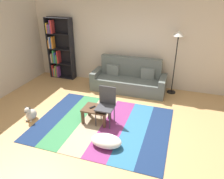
{
  "coord_description": "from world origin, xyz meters",
  "views": [
    {
      "loc": [
        1.52,
        -4.08,
        2.98
      ],
      "look_at": [
        -0.02,
        0.56,
        0.65
      ],
      "focal_mm": 34.99,
      "sensor_mm": 36.0,
      "label": 1
    }
  ],
  "objects_px": {
    "coffee_table": "(96,111)",
    "bookshelf": "(58,50)",
    "standing_lamp": "(178,42)",
    "tv_remote": "(92,107)",
    "couch": "(129,80)",
    "folding_chair": "(106,102)",
    "dog": "(31,114)",
    "pouf": "(106,141)"
  },
  "relations": [
    {
      "from": "tv_remote",
      "to": "folding_chair",
      "type": "relative_size",
      "value": 0.17
    },
    {
      "from": "couch",
      "to": "pouf",
      "type": "height_order",
      "value": "couch"
    },
    {
      "from": "tv_remote",
      "to": "folding_chair",
      "type": "distance_m",
      "value": 0.37
    },
    {
      "from": "coffee_table",
      "to": "bookshelf",
      "type": "bearing_deg",
      "value": 135.47
    },
    {
      "from": "pouf",
      "to": "dog",
      "type": "xyz_separation_m",
      "value": [
        -2.07,
        0.34,
        0.04
      ]
    },
    {
      "from": "pouf",
      "to": "tv_remote",
      "type": "height_order",
      "value": "tv_remote"
    },
    {
      "from": "couch",
      "to": "pouf",
      "type": "xyz_separation_m",
      "value": [
        0.24,
        -2.76,
        -0.21
      ]
    },
    {
      "from": "dog",
      "to": "folding_chair",
      "type": "xyz_separation_m",
      "value": [
        1.78,
        0.48,
        0.37
      ]
    },
    {
      "from": "couch",
      "to": "pouf",
      "type": "distance_m",
      "value": 2.78
    },
    {
      "from": "coffee_table",
      "to": "standing_lamp",
      "type": "xyz_separation_m",
      "value": [
        1.59,
        2.2,
        1.27
      ]
    },
    {
      "from": "bookshelf",
      "to": "standing_lamp",
      "type": "xyz_separation_m",
      "value": [
        3.9,
        -0.07,
        0.58
      ]
    },
    {
      "from": "coffee_table",
      "to": "standing_lamp",
      "type": "bearing_deg",
      "value": 54.13
    },
    {
      "from": "standing_lamp",
      "to": "folding_chair",
      "type": "xyz_separation_m",
      "value": [
        -1.36,
        -2.15,
        -1.03
      ]
    },
    {
      "from": "tv_remote",
      "to": "folding_chair",
      "type": "height_order",
      "value": "folding_chair"
    },
    {
      "from": "pouf",
      "to": "dog",
      "type": "distance_m",
      "value": 2.1
    },
    {
      "from": "bookshelf",
      "to": "dog",
      "type": "height_order",
      "value": "bookshelf"
    },
    {
      "from": "bookshelf",
      "to": "tv_remote",
      "type": "distance_m",
      "value": 3.23
    },
    {
      "from": "coffee_table",
      "to": "pouf",
      "type": "height_order",
      "value": "coffee_table"
    },
    {
      "from": "tv_remote",
      "to": "couch",
      "type": "bearing_deg",
      "value": 110.31
    },
    {
      "from": "coffee_table",
      "to": "dog",
      "type": "distance_m",
      "value": 1.61
    },
    {
      "from": "couch",
      "to": "folding_chair",
      "type": "relative_size",
      "value": 2.51
    },
    {
      "from": "pouf",
      "to": "couch",
      "type": "bearing_deg",
      "value": 94.95
    },
    {
      "from": "dog",
      "to": "pouf",
      "type": "bearing_deg",
      "value": -9.35
    },
    {
      "from": "bookshelf",
      "to": "tv_remote",
      "type": "relative_size",
      "value": 13.79
    },
    {
      "from": "coffee_table",
      "to": "standing_lamp",
      "type": "relative_size",
      "value": 0.33
    },
    {
      "from": "bookshelf",
      "to": "pouf",
      "type": "bearing_deg",
      "value": -47.04
    },
    {
      "from": "couch",
      "to": "folding_chair",
      "type": "xyz_separation_m",
      "value": [
        -0.05,
        -1.94,
        0.2
      ]
    },
    {
      "from": "bookshelf",
      "to": "coffee_table",
      "type": "bearing_deg",
      "value": -44.53
    },
    {
      "from": "bookshelf",
      "to": "coffee_table",
      "type": "relative_size",
      "value": 3.33
    },
    {
      "from": "couch",
      "to": "bookshelf",
      "type": "bearing_deg",
      "value": 173.74
    },
    {
      "from": "coffee_table",
      "to": "pouf",
      "type": "xyz_separation_m",
      "value": [
        0.53,
        -0.77,
        -0.17
      ]
    },
    {
      "from": "standing_lamp",
      "to": "couch",
      "type": "bearing_deg",
      "value": -170.79
    },
    {
      "from": "folding_chair",
      "to": "pouf",
      "type": "bearing_deg",
      "value": -26.0
    },
    {
      "from": "coffee_table",
      "to": "dog",
      "type": "bearing_deg",
      "value": -164.37
    },
    {
      "from": "pouf",
      "to": "tv_remote",
      "type": "bearing_deg",
      "value": 128.72
    },
    {
      "from": "dog",
      "to": "standing_lamp",
      "type": "relative_size",
      "value": 0.21
    },
    {
      "from": "bookshelf",
      "to": "standing_lamp",
      "type": "bearing_deg",
      "value": -1.08
    },
    {
      "from": "pouf",
      "to": "dog",
      "type": "relative_size",
      "value": 1.62
    },
    {
      "from": "pouf",
      "to": "folding_chair",
      "type": "bearing_deg",
      "value": 109.43
    },
    {
      "from": "couch",
      "to": "standing_lamp",
      "type": "xyz_separation_m",
      "value": [
        1.3,
        0.21,
        1.23
      ]
    },
    {
      "from": "couch",
      "to": "folding_chair",
      "type": "distance_m",
      "value": 1.95
    },
    {
      "from": "pouf",
      "to": "dog",
      "type": "height_order",
      "value": "dog"
    }
  ]
}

